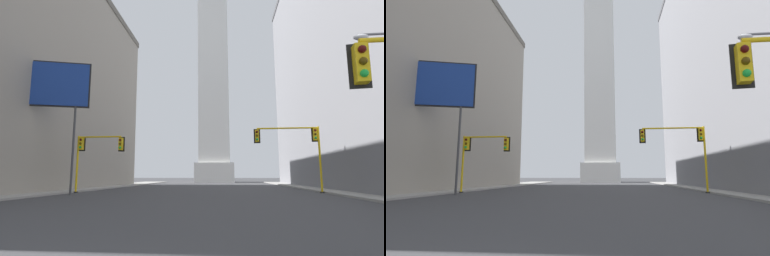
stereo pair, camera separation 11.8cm
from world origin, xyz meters
The scene contains 6 objects.
sidewalk_left centered at (-13.39, 24.85, 0.07)m, with size 5.00×82.82×0.15m, color gray.
sidewalk_right centered at (13.39, 24.85, 0.07)m, with size 5.00×82.82×0.15m, color gray.
obelisk centered at (0.00, 69.01, 29.14)m, with size 8.91×8.91×60.49m.
traffic_light_mid_left centered at (-9.32, 23.48, 3.83)m, with size 4.47×0.51×5.06m.
traffic_light_mid_right centered at (8.81, 25.39, 4.51)m, with size 5.89×0.52×5.87m.
billboard_sign centered at (-11.77, 19.75, 8.59)m, with size 6.29×2.07×10.77m.
Camera 1 is at (2.32, -2.23, 1.50)m, focal length 28.00 mm.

